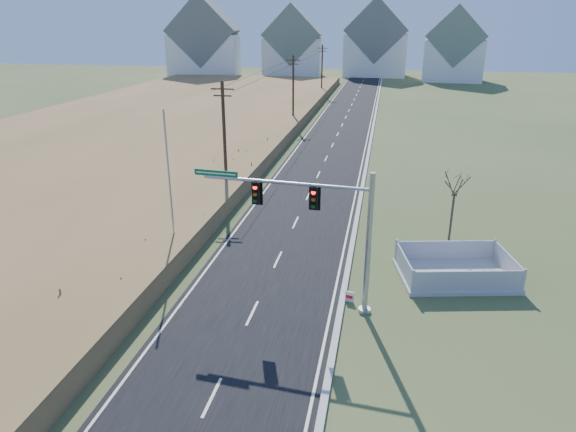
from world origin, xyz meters
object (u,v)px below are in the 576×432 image
object	(u,v)px
flagpole	(171,199)
bare_tree	(456,183)
traffic_signal_mast	(329,225)
open_sign	(349,297)
fence_enclosure	(455,273)

from	to	relation	value
flagpole	bare_tree	bearing A→B (deg)	16.62
traffic_signal_mast	open_sign	bearing A→B (deg)	36.14
flagpole	traffic_signal_mast	bearing A→B (deg)	-24.64
traffic_signal_mast	fence_enclosure	distance (m)	8.82
bare_tree	open_sign	bearing A→B (deg)	-122.94
flagpole	bare_tree	distance (m)	17.21
fence_enclosure	bare_tree	world-z (taller)	bare_tree
fence_enclosure	bare_tree	xyz separation A→B (m)	(0.19, 5.06, 3.62)
open_sign	bare_tree	size ratio (longest dim) A/B	0.12
traffic_signal_mast	fence_enclosure	xyz separation A→B (m)	(6.53, 4.34, -4.05)
traffic_signal_mast	bare_tree	size ratio (longest dim) A/B	1.82
open_sign	flagpole	size ratio (longest dim) A/B	0.07
fence_enclosure	open_sign	bearing A→B (deg)	-158.08
fence_enclosure	bare_tree	bearing A→B (deg)	75.76
traffic_signal_mast	flagpole	xyz separation A→B (m)	(-9.76, 4.48, -0.85)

